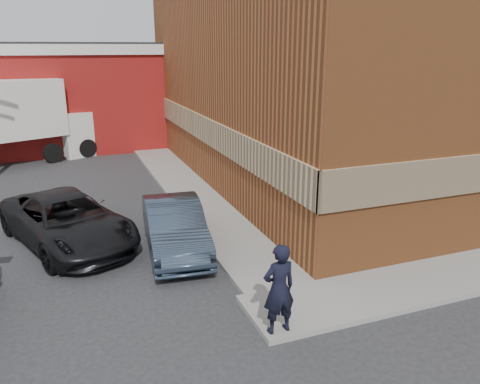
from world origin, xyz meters
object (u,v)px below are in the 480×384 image
object	(u,v)px
warehouse	(14,96)
man	(279,289)
suv_a	(67,221)
box_truck	(8,116)
brick_building	(359,64)
sedan	(174,226)

from	to	relation	value
warehouse	man	bearing A→B (deg)	-74.94
suv_a	box_truck	distance (m)	11.37
brick_building	box_truck	world-z (taller)	brick_building
suv_a	box_truck	xyz separation A→B (m)	(-2.16, 11.05, 1.55)
warehouse	suv_a	xyz separation A→B (m)	(2.15, -15.42, -2.09)
sedan	box_truck	distance (m)	13.53
man	box_truck	world-z (taller)	box_truck
man	box_truck	size ratio (longest dim) A/B	0.22
sedan	suv_a	size ratio (longest dim) A/B	0.82
suv_a	brick_building	bearing A→B (deg)	-1.29
man	sedan	world-z (taller)	man
sedan	brick_building	bearing A→B (deg)	37.15
box_truck	man	bearing A→B (deg)	-93.96
brick_building	warehouse	world-z (taller)	brick_building
brick_building	warehouse	size ratio (longest dim) A/B	1.12
suv_a	box_truck	bearing A→B (deg)	80.13
sedan	box_truck	xyz separation A→B (m)	(-4.90, 12.52, 1.57)
warehouse	sedan	distance (m)	17.70
brick_building	sedan	xyz separation A→B (m)	(-9.62, -5.88, -3.98)
man	sedan	bearing A→B (deg)	-82.27
suv_a	box_truck	world-z (taller)	box_truck
sedan	suv_a	bearing A→B (deg)	157.47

